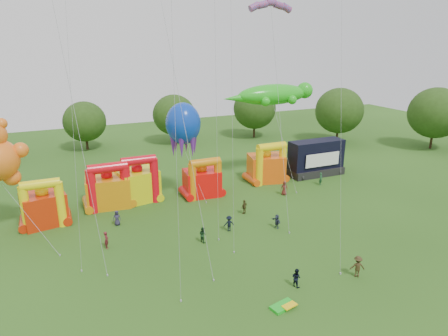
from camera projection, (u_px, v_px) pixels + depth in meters
name	position (u px, v px, depth m)	size (l,w,h in m)	color
tree_ring	(289.00, 260.00, 25.53)	(125.06, 127.18, 12.07)	#352314
bouncy_castle_0	(44.00, 207.00, 43.88)	(4.98, 4.27, 5.63)	red
bouncy_castle_1	(108.00, 189.00, 48.81)	(5.52, 4.61, 5.92)	orange
bouncy_castle_2	(138.00, 183.00, 50.42)	(5.36, 4.60, 6.23)	#D8D50B
bouncy_castle_3	(202.00, 181.00, 52.26)	(4.79, 3.98, 5.37)	red
bouncy_castle_4	(267.00, 166.00, 57.55)	(5.62, 4.90, 5.99)	#EC550C
stage_trailer	(316.00, 158.00, 60.25)	(8.48, 3.34, 5.37)	black
teddy_bear_kite	(17.00, 195.00, 40.16)	(8.00, 10.39, 12.30)	orange
gecko_kite	(274.00, 101.00, 56.04)	(14.16, 9.61, 13.90)	green
octopus_kite	(186.00, 140.00, 50.01)	(4.37, 5.60, 12.42)	#0B34AC
parafoil_kites	(145.00, 107.00, 33.57)	(24.91, 11.32, 29.41)	red
diamond_kites	(207.00, 65.00, 34.36)	(23.41, 16.73, 44.59)	red
folded_kite_bundle	(284.00, 306.00, 30.68)	(2.17, 1.42, 0.31)	green
spectator_0	(117.00, 218.00, 44.12)	(0.85, 0.55, 1.73)	#2B2741
spectator_1	(106.00, 240.00, 39.22)	(0.65, 0.43, 1.79)	maroon
spectator_2	(203.00, 235.00, 40.45)	(0.80, 0.63, 1.65)	#15361B
spectator_3	(229.00, 224.00, 42.76)	(1.14, 0.65, 1.76)	black
spectator_4	(244.00, 207.00, 47.03)	(1.04, 0.43, 1.77)	#453C1B
spectator_5	(277.00, 221.00, 43.50)	(1.46, 0.47, 1.58)	#292F45
spectator_6	(284.00, 188.00, 52.75)	(0.93, 0.60, 1.90)	#5A2019
spectator_7	(321.00, 179.00, 56.41)	(0.66, 0.44, 1.82)	#1C4628
spectator_8	(296.00, 278.00, 33.16)	(0.80, 0.62, 1.64)	black
spectator_9	(358.00, 266.00, 34.50)	(1.26, 0.72, 1.95)	#382B16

